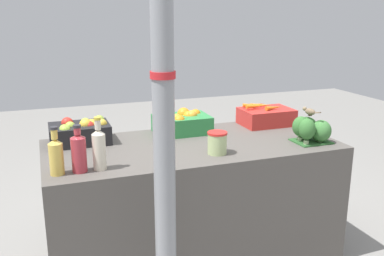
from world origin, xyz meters
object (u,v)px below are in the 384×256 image
carrot_crate (266,116)px  juice_bottle_ruby (79,152)px  juice_bottle_golden (56,155)px  orange_crate (182,123)px  sparrow_bird (310,111)px  support_pole (163,103)px  broccoli_pile (310,129)px  apple_crate (81,131)px  juice_bottle_cloudy (99,148)px  pickle_jar (217,143)px

carrot_crate → juice_bottle_ruby: 1.46m
carrot_crate → juice_bottle_golden: size_ratio=1.46×
orange_crate → sparrow_bird: size_ratio=2.74×
support_pole → juice_bottle_ruby: size_ratio=9.64×
carrot_crate → juice_bottle_ruby: size_ratio=1.46×
support_pole → broccoli_pile: support_pole is taller
broccoli_pile → juice_bottle_golden: bearing=-178.5°
apple_crate → juice_bottle_ruby: size_ratio=1.46×
support_pole → orange_crate: (0.41, 0.97, -0.35)m
broccoli_pile → apple_crate: bearing=160.6°
support_pole → carrot_crate: 1.47m
orange_crate → apple_crate: bearing=-179.8°
sparrow_bird → orange_crate: bearing=36.6°
juice_bottle_golden → support_pole: bearing=-46.6°
juice_bottle_cloudy → carrot_crate: bearing=22.3°
orange_crate → juice_bottle_cloudy: bearing=-140.3°
support_pole → pickle_jar: (0.45, 0.48, -0.36)m
orange_crate → broccoli_pile: broccoli_pile is taller
carrot_crate → broccoli_pile: size_ratio=1.57×
apple_crate → broccoli_pile: broccoli_pile is taller
support_pole → orange_crate: support_pole is taller
apple_crate → carrot_crate: bearing=0.1°
carrot_crate → pickle_jar: carrot_crate is taller
sparrow_bird → support_pole: bearing=96.2°
support_pole → apple_crate: bearing=105.0°
juice_bottle_ruby → pickle_jar: (0.77, 0.03, -0.04)m
support_pole → juice_bottle_ruby: support_pole is taller
apple_crate → orange_crate: orange_crate is taller
apple_crate → pickle_jar: size_ratio=2.80×
juice_bottle_golden → juice_bottle_cloudy: bearing=-0.0°
support_pole → orange_crate: size_ratio=6.59×
juice_bottle_cloudy → sparrow_bird: bearing=2.3°
carrot_crate → sparrow_bird: bearing=-85.2°
apple_crate → sparrow_bird: (1.34, -0.46, 0.12)m
juice_bottle_cloudy → pickle_jar: 0.67m
broccoli_pile → juice_bottle_ruby: 1.40m
carrot_crate → broccoli_pile: 0.48m
juice_bottle_ruby → orange_crate: bearing=35.5°
carrot_crate → juice_bottle_cloudy: bearing=-157.7°
carrot_crate → juice_bottle_cloudy: size_ratio=1.30×
orange_crate → broccoli_pile: size_ratio=1.57×
juice_bottle_golden → juice_bottle_cloudy: size_ratio=0.89×
broccoli_pile → orange_crate: bearing=144.9°
pickle_jar → juice_bottle_cloudy: bearing=-177.5°
juice_bottle_golden → sparrow_bird: bearing=2.0°
broccoli_pile → sparrow_bird: bearing=99.4°
juice_bottle_golden → broccoli_pile: bearing=1.5°
orange_crate → support_pole: bearing=-112.7°
support_pole → sparrow_bird: support_pole is taller
juice_bottle_ruby → pickle_jar: 0.77m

